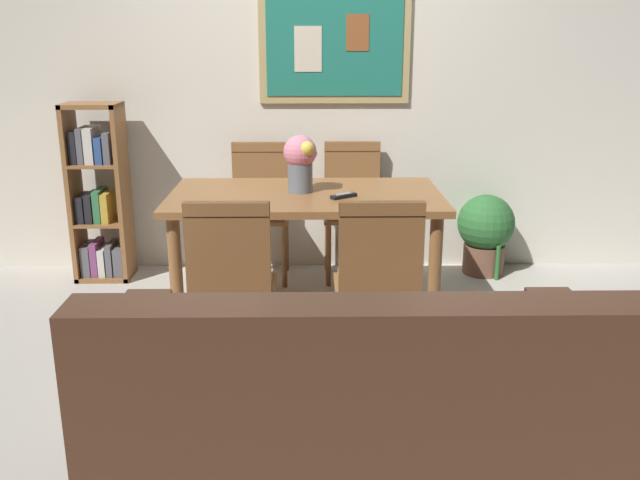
{
  "coord_description": "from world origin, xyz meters",
  "views": [
    {
      "loc": [
        -0.08,
        -3.28,
        1.62
      ],
      "look_at": [
        -0.03,
        -0.05,
        0.65
      ],
      "focal_mm": 38.94,
      "sensor_mm": 36.0,
      "label": 1
    }
  ],
  "objects_px": {
    "dining_chair_far_right": "(353,199)",
    "leather_couch": "(353,415)",
    "flower_vase": "(300,160)",
    "dining_table": "(306,210)",
    "dining_chair_near_right": "(378,274)",
    "potted_ivy": "(485,231)",
    "dining_chair_far_left": "(260,200)",
    "bookshelf": "(99,200)",
    "tv_remote": "(344,196)",
    "dining_chair_near_left": "(232,275)"
  },
  "relations": [
    {
      "from": "dining_chair_far_left",
      "to": "bookshelf",
      "type": "height_order",
      "value": "bookshelf"
    },
    {
      "from": "dining_chair_near_right",
      "to": "flower_vase",
      "type": "bearing_deg",
      "value": 114.73
    },
    {
      "from": "dining_table",
      "to": "dining_chair_near_left",
      "type": "height_order",
      "value": "dining_chair_near_left"
    },
    {
      "from": "potted_ivy",
      "to": "leather_couch",
      "type": "bearing_deg",
      "value": -113.81
    },
    {
      "from": "dining_chair_near_left",
      "to": "potted_ivy",
      "type": "distance_m",
      "value": 2.22
    },
    {
      "from": "dining_chair_far_right",
      "to": "potted_ivy",
      "type": "height_order",
      "value": "dining_chair_far_right"
    },
    {
      "from": "dining_chair_near_left",
      "to": "leather_couch",
      "type": "distance_m",
      "value": 1.03
    },
    {
      "from": "dining_chair_near_left",
      "to": "dining_chair_far_right",
      "type": "height_order",
      "value": "same"
    },
    {
      "from": "dining_table",
      "to": "tv_remote",
      "type": "relative_size",
      "value": 10.07
    },
    {
      "from": "leather_couch",
      "to": "tv_remote",
      "type": "height_order",
      "value": "leather_couch"
    },
    {
      "from": "dining_chair_far_left",
      "to": "dining_chair_near_right",
      "type": "bearing_deg",
      "value": -66.75
    },
    {
      "from": "dining_chair_far_right",
      "to": "leather_couch",
      "type": "height_order",
      "value": "dining_chair_far_right"
    },
    {
      "from": "potted_ivy",
      "to": "dining_table",
      "type": "bearing_deg",
      "value": -147.94
    },
    {
      "from": "bookshelf",
      "to": "flower_vase",
      "type": "xyz_separation_m",
      "value": [
        1.36,
        -0.69,
        0.39
      ]
    },
    {
      "from": "dining_chair_near_left",
      "to": "dining_chair_near_right",
      "type": "height_order",
      "value": "same"
    },
    {
      "from": "flower_vase",
      "to": "tv_remote",
      "type": "bearing_deg",
      "value": -32.33
    },
    {
      "from": "dining_table",
      "to": "tv_remote",
      "type": "distance_m",
      "value": 0.26
    },
    {
      "from": "dining_table",
      "to": "flower_vase",
      "type": "relative_size",
      "value": 4.75
    },
    {
      "from": "dining_chair_far_left",
      "to": "dining_chair_near_left",
      "type": "height_order",
      "value": "same"
    },
    {
      "from": "flower_vase",
      "to": "dining_chair_far_right",
      "type": "bearing_deg",
      "value": 65.3
    },
    {
      "from": "dining_chair_near_right",
      "to": "dining_chair_far_left",
      "type": "bearing_deg",
      "value": 113.25
    },
    {
      "from": "leather_couch",
      "to": "dining_table",
      "type": "bearing_deg",
      "value": 96.17
    },
    {
      "from": "dining_chair_far_left",
      "to": "leather_couch",
      "type": "bearing_deg",
      "value": -78.39
    },
    {
      "from": "dining_chair_far_right",
      "to": "dining_table",
      "type": "bearing_deg",
      "value": -112.04
    },
    {
      "from": "dining_chair_far_right",
      "to": "tv_remote",
      "type": "height_order",
      "value": "dining_chair_far_right"
    },
    {
      "from": "dining_chair_far_right",
      "to": "bookshelf",
      "type": "distance_m",
      "value": 1.71
    },
    {
      "from": "dining_chair_far_left",
      "to": "dining_chair_near_right",
      "type": "distance_m",
      "value": 1.67
    },
    {
      "from": "potted_ivy",
      "to": "dining_chair_far_right",
      "type": "bearing_deg",
      "value": 179.88
    },
    {
      "from": "bookshelf",
      "to": "flower_vase",
      "type": "distance_m",
      "value": 1.58
    },
    {
      "from": "dining_chair_near_left",
      "to": "tv_remote",
      "type": "distance_m",
      "value": 0.88
    },
    {
      "from": "dining_chair_near_left",
      "to": "potted_ivy",
      "type": "xyz_separation_m",
      "value": [
        1.58,
        1.54,
        -0.23
      ]
    },
    {
      "from": "dining_chair_far_left",
      "to": "dining_chair_near_left",
      "type": "distance_m",
      "value": 1.53
    },
    {
      "from": "dining_chair_far_left",
      "to": "dining_chair_near_left",
      "type": "bearing_deg",
      "value": -91.02
    },
    {
      "from": "dining_chair_near_right",
      "to": "potted_ivy",
      "type": "height_order",
      "value": "dining_chair_near_right"
    },
    {
      "from": "flower_vase",
      "to": "tv_remote",
      "type": "height_order",
      "value": "flower_vase"
    },
    {
      "from": "dining_chair_far_right",
      "to": "flower_vase",
      "type": "xyz_separation_m",
      "value": [
        -0.34,
        -0.75,
        0.4
      ]
    },
    {
      "from": "dining_table",
      "to": "bookshelf",
      "type": "distance_m",
      "value": 1.57
    },
    {
      "from": "dining_chair_far_right",
      "to": "dining_chair_near_right",
      "type": "height_order",
      "value": "same"
    },
    {
      "from": "dining_chair_far_right",
      "to": "potted_ivy",
      "type": "xyz_separation_m",
      "value": [
        0.92,
        -0.0,
        -0.23
      ]
    },
    {
      "from": "dining_chair_far_left",
      "to": "flower_vase",
      "type": "relative_size",
      "value": 2.82
    },
    {
      "from": "leather_couch",
      "to": "bookshelf",
      "type": "bearing_deg",
      "value": 123.62
    },
    {
      "from": "dining_table",
      "to": "dining_chair_far_right",
      "type": "distance_m",
      "value": 0.85
    },
    {
      "from": "dining_chair_far_right",
      "to": "leather_couch",
      "type": "distance_m",
      "value": 2.43
    },
    {
      "from": "leather_couch",
      "to": "flower_vase",
      "type": "bearing_deg",
      "value": 97.0
    },
    {
      "from": "tv_remote",
      "to": "dining_chair_near_left",
      "type": "bearing_deg",
      "value": -130.31
    },
    {
      "from": "leather_couch",
      "to": "bookshelf",
      "type": "xyz_separation_m",
      "value": [
        -1.57,
        2.36,
        0.24
      ]
    },
    {
      "from": "flower_vase",
      "to": "dining_table",
      "type": "bearing_deg",
      "value": -49.53
    },
    {
      "from": "dining_chair_near_right",
      "to": "leather_couch",
      "type": "height_order",
      "value": "dining_chair_near_right"
    },
    {
      "from": "dining_chair_near_right",
      "to": "tv_remote",
      "type": "relative_size",
      "value": 5.98
    },
    {
      "from": "dining_chair_near_right",
      "to": "potted_ivy",
      "type": "bearing_deg",
      "value": 59.88
    }
  ]
}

